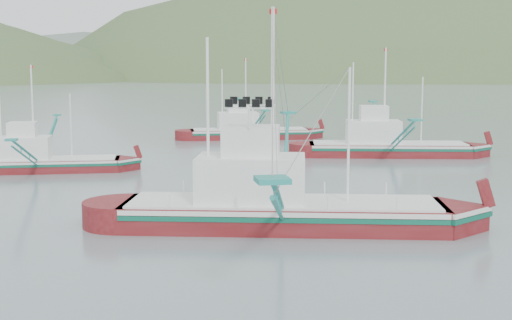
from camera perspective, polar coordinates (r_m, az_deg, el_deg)
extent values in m
plane|color=slate|center=(36.39, 1.67, -6.25)|extent=(1200.00, 1200.00, 0.00)
cube|color=#5F0E11|center=(38.52, 2.17, -5.12)|extent=(17.81, 8.51, 2.30)
cube|color=silver|center=(38.31, 2.17, -3.69)|extent=(17.50, 8.52, 0.25)
cube|color=#0C543E|center=(38.37, 2.17, -4.11)|extent=(17.50, 8.54, 0.25)
cube|color=silver|center=(38.27, 2.18, -3.36)|extent=(16.92, 8.08, 0.14)
cube|color=silver|center=(38.13, -0.40, -1.55)|extent=(6.44, 4.92, 2.52)
cube|color=silver|center=(37.86, -0.40, 1.53)|extent=(3.49, 3.16, 1.61)
cylinder|color=white|center=(37.64, 1.34, 4.30)|extent=(0.18, 0.18, 10.33)
cylinder|color=white|center=(37.98, -3.87, 3.15)|extent=(0.16, 0.16, 8.78)
cylinder|color=white|center=(37.83, 7.43, 1.90)|extent=(0.14, 0.14, 7.23)
cube|color=#5F0E11|center=(69.44, 10.57, 0.48)|extent=(15.65, 7.27, 2.02)
cube|color=silver|center=(69.34, 10.59, 1.18)|extent=(15.37, 7.28, 0.22)
cube|color=#0C543E|center=(69.37, 10.58, 0.97)|extent=(15.38, 7.30, 0.22)
cube|color=silver|center=(69.32, 10.59, 1.34)|extent=(14.87, 6.91, 0.12)
cube|color=silver|center=(69.02, 9.37, 2.23)|extent=(5.63, 4.26, 2.22)
cube|color=silver|center=(68.87, 9.40, 3.73)|extent=(3.05, 2.74, 1.41)
cylinder|color=white|center=(68.91, 10.27, 5.06)|extent=(0.16, 0.16, 9.08)
cylinder|color=white|center=(68.61, 7.74, 4.53)|extent=(0.14, 0.14, 7.72)
cylinder|color=white|center=(69.54, 13.13, 3.88)|extent=(0.12, 0.12, 6.36)
cube|color=#5F0E11|center=(61.09, -16.86, -0.73)|extent=(12.89, 3.81, 1.71)
cube|color=silver|center=(60.99, -16.89, -0.06)|extent=(12.64, 3.87, 0.19)
cube|color=#0C543E|center=(61.02, -16.88, -0.26)|extent=(12.64, 3.88, 0.19)
cube|color=silver|center=(60.97, -16.89, 0.10)|extent=(12.25, 3.62, 0.10)
cube|color=silver|center=(61.07, -18.11, 0.91)|extent=(4.35, 2.86, 1.88)
cube|color=silver|center=(60.91, -18.17, 2.34)|extent=(2.27, 1.94, 1.19)
cylinder|color=white|center=(60.67, -17.43, 3.65)|extent=(0.14, 0.14, 7.67)
cylinder|color=white|center=(61.17, -19.78, 3.04)|extent=(0.12, 0.12, 6.52)
cylinder|color=white|center=(60.36, -14.59, 2.64)|extent=(0.10, 0.10, 5.37)
cube|color=#5F0E11|center=(84.09, -0.51, 1.83)|extent=(14.04, 4.29, 1.85)
cube|color=silver|center=(84.01, -0.51, 2.37)|extent=(13.76, 4.35, 0.20)
cube|color=#0C543E|center=(84.03, -0.51, 2.21)|extent=(13.76, 4.37, 0.20)
cube|color=silver|center=(84.00, -0.51, 2.49)|extent=(13.33, 4.07, 0.11)
cube|color=silver|center=(83.75, -1.45, 3.14)|extent=(4.75, 3.16, 2.04)
cube|color=silver|center=(83.64, -1.46, 4.28)|extent=(2.49, 2.14, 1.30)
cylinder|color=white|center=(83.67, -0.83, 5.30)|extent=(0.15, 0.15, 8.34)
cylinder|color=white|center=(83.41, -2.73, 4.86)|extent=(0.13, 0.13, 7.08)
cylinder|color=white|center=(84.18, 1.37, 4.46)|extent=(0.11, 0.11, 5.83)
ellipsoid|color=#40582D|center=(526.34, 18.00, 6.36)|extent=(684.00, 432.00, 306.00)
ellipsoid|color=slate|center=(595.80, -6.59, 6.79)|extent=(960.00, 400.00, 240.00)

